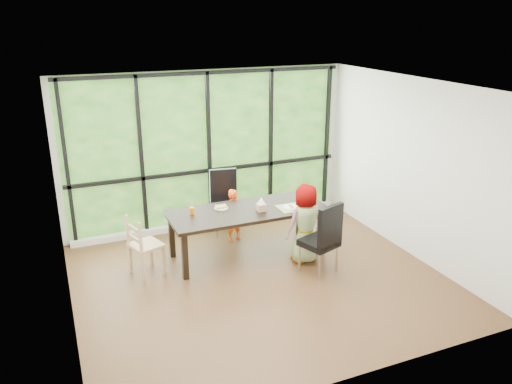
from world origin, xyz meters
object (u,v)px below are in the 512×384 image
Objects in this scene: child_toddler at (234,215)px; white_mug at (309,197)px; chair_interior_leather at (319,238)px; green_cup at (313,203)px; chair_end_beech at (146,245)px; tissue_box at (261,207)px; child_older at (305,224)px; orange_cup at (192,211)px; dining_table at (248,232)px; plate_far at (221,208)px; plate_near at (291,207)px; chair_window_leather at (226,203)px.

child_toddler is 11.21× the size of white_mug.
chair_interior_leather reaches higher than green_cup.
chair_interior_leather is 2.47m from chair_end_beech.
chair_end_beech is 1.77m from tissue_box.
child_older reaches higher than orange_cup.
white_mug is (1.08, 0.03, 0.41)m from dining_table.
chair_interior_leather reaches higher than plate_far.
plate_far is 1.07m from plate_near.
tissue_box is at bearing -112.33° from chair_end_beech.
chair_interior_leather is 0.89× the size of child_older.
chair_window_leather reaches higher than dining_table.
tissue_box is (-0.47, 0.06, 0.05)m from plate_near.
chair_end_beech reaches higher than green_cup.
child_toddler is 1.33m from child_older.
orange_cup reaches higher than plate_far.
chair_window_leather reaches higher than child_toddler.
white_mug is at bearing 26.73° from plate_near.
green_cup is 0.81m from tissue_box.
child_older is 5.76× the size of plate_far.
chair_window_leather is 0.36m from child_toddler.
dining_table is 18.81× the size of tissue_box.
orange_cup is (-0.80, -0.77, 0.26)m from chair_window_leather.
tissue_box is (1.00, -0.27, 0.00)m from orange_cup.
plate_near is at bearing 161.02° from green_cup.
chair_window_leather is 1.31m from plate_near.
tissue_box reaches higher than plate_near.
orange_cup is 0.81× the size of tissue_box.
child_older is at bearing -24.14° from orange_cup.
green_cup is at bearing -114.91° from chair_end_beech.
white_mug is (0.11, 0.33, -0.03)m from green_cup.
child_toddler is 1.00m from orange_cup.
child_toddler is at bearing 47.52° from plate_far.
plate_near is at bearing -112.99° from chair_end_beech.
chair_window_leather is 1.59m from green_cup.
orange_cup is at bearing 169.84° from dining_table.
plate_far is 0.91× the size of plate_near.
child_toddler is at bearing -61.79° from child_older.
green_cup reaches higher than dining_table.
chair_window_leather reaches higher than chair_end_beech.
plate_far is 2.04× the size of orange_cup.
chair_window_leather is 1.64m from child_older.
green_cup is (2.53, -0.28, 0.37)m from chair_end_beech.
tissue_box is at bearing -169.88° from white_mug.
plate_near is at bearing -20.64° from plate_far.
dining_table is 0.77m from plate_near.
child_older is at bearing -136.36° from green_cup.
chair_interior_leather is at bearing -59.10° from chair_window_leather.
child_toddler reaches higher than white_mug.
chair_end_beech is at bearing -167.72° from orange_cup.
child_older is 0.70m from white_mug.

